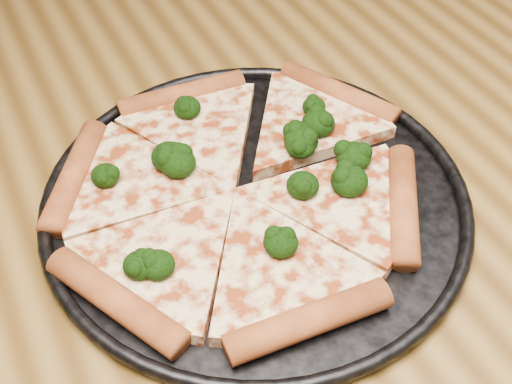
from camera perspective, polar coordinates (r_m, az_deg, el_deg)
name	(u,v)px	position (r m, az deg, el deg)	size (l,w,h in m)	color
dining_table	(209,276)	(0.63, -4.04, -7.19)	(1.20, 0.90, 0.75)	brown
pizza_pan	(256,199)	(0.56, 0.00, -0.59)	(0.36, 0.36, 0.02)	black
pizza	(238,187)	(0.56, -1.53, 0.41)	(0.35, 0.31, 0.02)	#FFD99C
broccoli_florets	(261,164)	(0.56, 0.45, 2.44)	(0.23, 0.21, 0.02)	black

